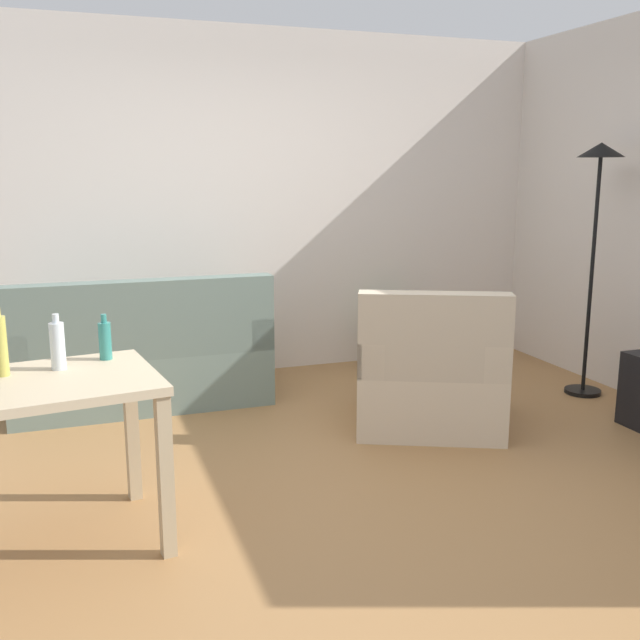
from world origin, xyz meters
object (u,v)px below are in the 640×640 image
object	(u,v)px
couch	(141,361)
bottle_clear	(58,345)
desk	(9,409)
bottle_tall	(105,340)
torchiere_lamp	(597,200)
bottle_squat	(0,345)
potted_plant	(394,328)
armchair	(430,378)

from	to	relation	value
couch	bottle_clear	world-z (taller)	bottle_clear
desk	bottle_tall	xyz separation A→B (m)	(0.41, 0.28, 0.20)
torchiere_lamp	bottle_squat	bearing A→B (deg)	-166.23
torchiere_lamp	potted_plant	xyz separation A→B (m)	(-1.00, 1.16, -1.08)
desk	armchair	xyz separation A→B (m)	(2.40, 0.83, -0.33)
armchair	bottle_clear	distance (m)	2.36
bottle_clear	desk	bearing A→B (deg)	-140.46
bottle_tall	torchiere_lamp	bearing A→B (deg)	13.24
couch	bottle_tall	xyz separation A→B (m)	(-0.30, -1.65, 0.54)
potted_plant	bottle_squat	xyz separation A→B (m)	(-2.83, -2.10, 0.56)
armchair	bottle_clear	world-z (taller)	bottle_clear
armchair	bottle_tall	size ratio (longest dim) A/B	5.45
bottle_squat	bottle_clear	distance (m)	0.23
desk	bottle_tall	distance (m)	0.53
couch	desk	bearing A→B (deg)	69.81
torchiere_lamp	bottle_tall	size ratio (longest dim) A/B	8.45
couch	armchair	distance (m)	2.01
potted_plant	armchair	xyz separation A→B (m)	(-0.40, -1.40, -0.01)
desk	armchair	size ratio (longest dim) A/B	1.10
bottle_squat	bottle_tall	world-z (taller)	bottle_squat
couch	desk	xyz separation A→B (m)	(-0.71, -1.93, 0.34)
torchiere_lamp	couch	bearing A→B (deg)	164.72
couch	bottle_clear	xyz separation A→B (m)	(-0.51, -1.76, 0.56)
bottle_clear	bottle_tall	distance (m)	0.23
bottle_squat	bottle_clear	world-z (taller)	bottle_squat
desk	bottle_tall	size ratio (longest dim) A/B	6.00
couch	bottle_squat	distance (m)	2.02
torchiere_lamp	bottle_clear	xyz separation A→B (m)	(-3.61, -0.91, -0.54)
torchiere_lamp	bottle_clear	bearing A→B (deg)	-165.83
bottle_squat	bottle_tall	size ratio (longest dim) A/B	1.40
bottle_tall	couch	bearing A→B (deg)	79.67
torchiere_lamp	desk	size ratio (longest dim) A/B	1.41
armchair	bottle_tall	xyz separation A→B (m)	(-1.99, -0.56, 0.53)
armchair	bottle_squat	xyz separation A→B (m)	(-2.43, -0.70, 0.57)
torchiere_lamp	bottle_squat	size ratio (longest dim) A/B	6.05
armchair	bottle_squat	size ratio (longest dim) A/B	3.90
desk	potted_plant	distance (m)	3.60
potted_plant	bottle_clear	bearing A→B (deg)	-141.50
desk	bottle_squat	xyz separation A→B (m)	(-0.02, 0.14, 0.24)
potted_plant	bottle_squat	world-z (taller)	bottle_squat
bottle_squat	potted_plant	bearing A→B (deg)	36.57
torchiere_lamp	desk	bearing A→B (deg)	-164.20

